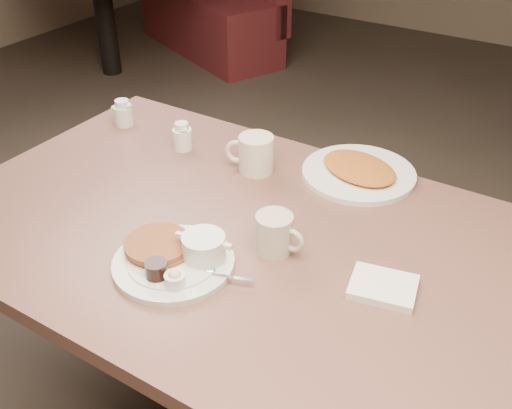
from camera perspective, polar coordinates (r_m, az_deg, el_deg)
The scene contains 8 objects.
diner_table at distance 1.47m, azimuth -0.42°, elevation -8.15°, with size 1.50×0.90×0.75m.
main_plate at distance 1.28m, azimuth -7.54°, elevation -4.87°, with size 0.33×0.30×0.07m.
coffee_mug_near at distance 1.29m, azimuth 1.84°, elevation -2.75°, with size 0.12×0.08×0.09m.
napkin at distance 1.24m, azimuth 11.99°, elevation -7.70°, with size 0.15×0.13×0.02m.
coffee_mug_far at distance 1.58m, azimuth -0.12°, elevation 4.85°, with size 0.14×0.12×0.10m.
creamer_left at distance 1.88m, azimuth -12.55°, elevation 8.45°, with size 0.09×0.08×0.08m.
creamer_right at distance 1.71m, azimuth -7.03°, elevation 6.41°, with size 0.07×0.07×0.08m.
hash_plate at distance 1.60m, azimuth 9.75°, elevation 3.12°, with size 0.39×0.39×0.04m.
Camera 1 is at (0.60, -0.92, 1.56)m, focal length 42.04 mm.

